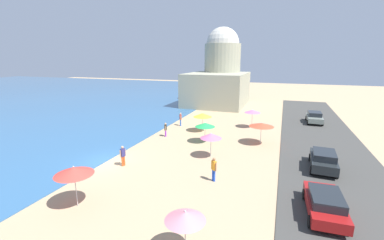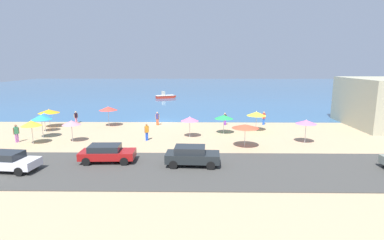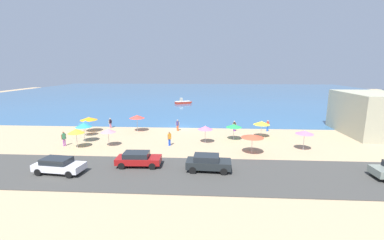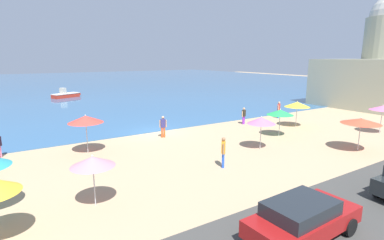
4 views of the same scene
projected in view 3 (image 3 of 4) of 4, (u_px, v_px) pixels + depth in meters
name	position (u px, v px, depth m)	size (l,w,h in m)	color
ground_plane	(180.00, 128.00, 41.01)	(160.00, 160.00, 0.00)	tan
sea	(196.00, 93.00, 94.78)	(150.00, 110.00, 0.05)	#32608F
coastal_road	(159.00, 173.00, 23.41)	(80.00, 8.00, 0.06)	#3E3D3A
beach_umbrella_0	(85.00, 122.00, 35.78)	(1.83, 1.83, 2.23)	#B2B2B7
beach_umbrella_1	(89.00, 119.00, 38.15)	(2.48, 2.48, 2.29)	#B2B2B7
beach_umbrella_2	(305.00, 132.00, 29.52)	(2.00, 2.00, 2.39)	#B2B2B7
beach_umbrella_3	(76.00, 131.00, 30.38)	(1.92, 1.92, 2.42)	#B2B2B7
beach_umbrella_4	(84.00, 125.00, 32.83)	(2.08, 2.08, 2.55)	#B2B2B7
beach_umbrella_5	(234.00, 126.00, 33.84)	(2.08, 2.08, 2.20)	#B2B2B7
beach_umbrella_6	(262.00, 123.00, 35.04)	(2.22, 2.22, 2.34)	#B2B2B7
beach_umbrella_7	(205.00, 128.00, 32.41)	(1.91, 1.91, 2.28)	#B2B2B7
beach_umbrella_8	(252.00, 136.00, 28.31)	(2.50, 2.50, 2.30)	#B2B2B7
beach_umbrella_9	(108.00, 131.00, 31.06)	(1.83, 1.83, 2.25)	#B2B2B7
beach_umbrella_10	(137.00, 117.00, 38.25)	(2.24, 2.24, 2.57)	#B2B2B7
bather_0	(169.00, 138.00, 31.46)	(0.40, 0.46, 1.78)	blue
bather_1	(178.00, 125.00, 38.98)	(0.54, 0.33, 1.72)	#E6561F
bather_2	(110.00, 123.00, 40.73)	(0.38, 0.49, 1.59)	pink
bather_3	(64.00, 138.00, 31.38)	(0.39, 0.47, 1.81)	#A14EAA
bather_4	(268.00, 125.00, 38.62)	(0.51, 0.37, 1.72)	blue
bather_5	(234.00, 125.00, 38.73)	(0.55, 0.31, 1.58)	purple
parked_car_0	(138.00, 159.00, 24.86)	(4.34, 2.06, 1.39)	maroon
parked_car_1	(208.00, 162.00, 23.73)	(4.19, 2.09, 1.51)	black
parked_car_3	(59.00, 165.00, 23.19)	(4.58, 2.28, 1.42)	silver
skiff_nearshore	(183.00, 102.00, 67.82)	(4.55, 3.12, 1.53)	#B42E1E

